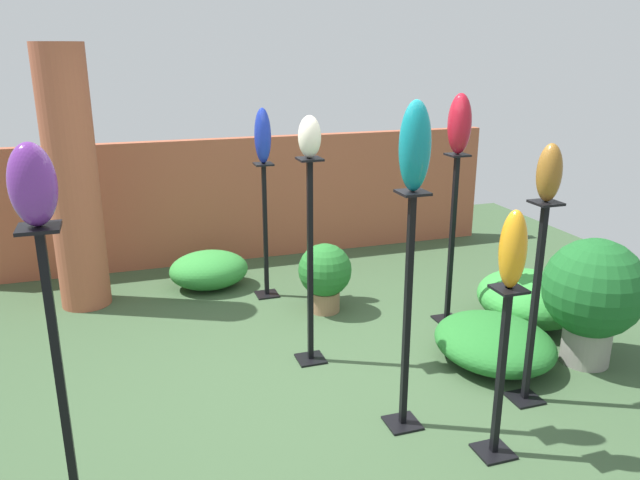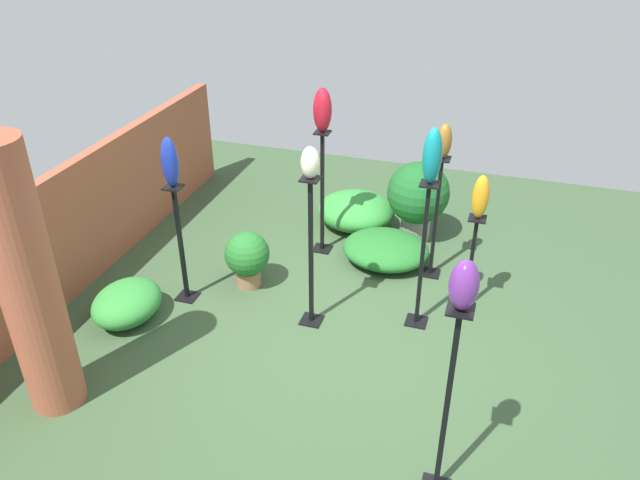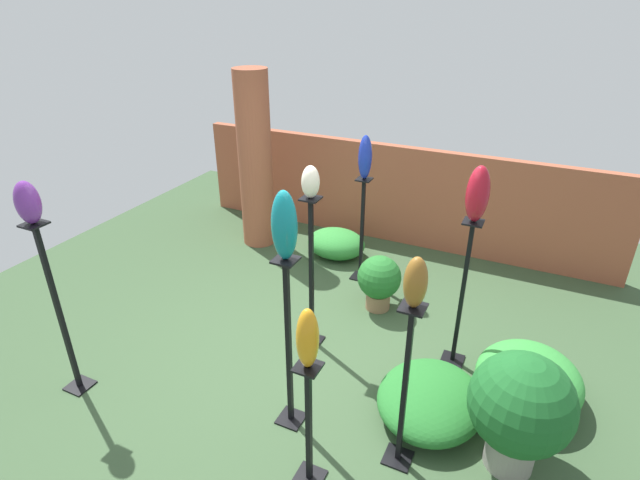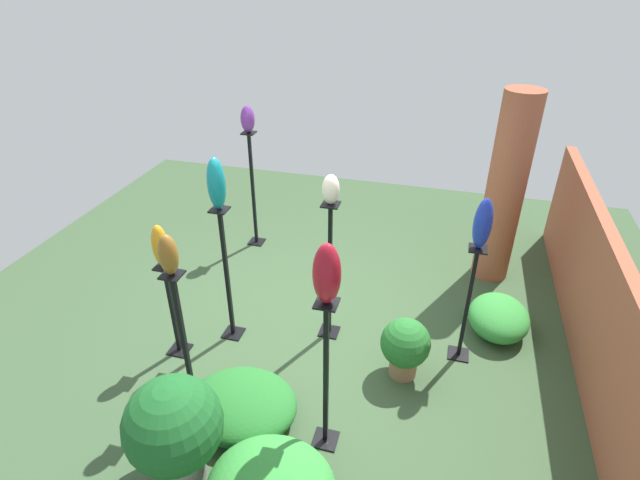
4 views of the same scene
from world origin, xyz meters
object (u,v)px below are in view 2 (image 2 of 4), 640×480
pedestal_cobalt (181,249)px  pedestal_teal (422,262)px  pedestal_ruby (322,198)px  potted_plant_walkway_edge (418,196)px  art_vase_ivory (310,163)px  pedestal_bronze (435,223)px  pedestal_amber (470,269)px  pedestal_ivory (311,259)px  art_vase_ruby (322,110)px  art_vase_teal (432,156)px  art_vase_bronze (444,141)px  art_vase_violet (464,285)px  art_vase_amber (481,197)px  art_vase_cobalt (170,162)px  brick_pillar (28,284)px  potted_plant_near_pillar (247,256)px  pedestal_violet (446,414)px

pedestal_cobalt → pedestal_teal: size_ratio=0.85×
pedestal_ruby → potted_plant_walkway_edge: 1.13m
art_vase_ivory → pedestal_teal: bearing=-73.3°
pedestal_teal → pedestal_bronze: bearing=0.4°
pedestal_ruby → pedestal_amber: size_ratio=1.40×
pedestal_ivory → art_vase_ruby: (1.30, 0.30, 0.95)m
pedestal_ivory → art_vase_teal: (0.29, -0.96, 1.01)m
pedestal_ruby → art_vase_bronze: (-0.13, -1.26, 0.85)m
art_vase_teal → art_vase_violet: bearing=-165.9°
pedestal_ruby → art_vase_amber: (-0.64, -1.68, 0.57)m
pedestal_teal → art_vase_cobalt: (-0.30, 2.28, 0.80)m
brick_pillar → pedestal_ruby: 3.22m
potted_plant_near_pillar → potted_plant_walkway_edge: bearing=-44.2°
brick_pillar → pedestal_amber: 3.82m
pedestal_violet → potted_plant_walkway_edge: size_ratio=1.66×
art_vase_ivory → potted_plant_near_pillar: (0.39, 0.81, -1.30)m
art_vase_ruby → art_vase_amber: art_vase_ruby is taller
pedestal_amber → art_vase_amber: (0.00, 0.00, 0.76)m
art_vase_violet → pedestal_violet: bearing=-135.0°
pedestal_amber → art_vase_violet: art_vase_violet is taller
art_vase_teal → art_vase_bronze: bearing=0.4°
pedestal_ivory → potted_plant_walkway_edge: bearing=-19.1°
art_vase_teal → brick_pillar: bearing=126.0°
pedestal_cobalt → art_vase_ivory: art_vase_ivory is taller
pedestal_violet → art_vase_ivory: (1.54, 1.42, 0.92)m
pedestal_violet → pedestal_ruby: (2.84, 1.72, -0.07)m
pedestal_bronze → art_vase_cobalt: size_ratio=2.80×
pedestal_teal → art_vase_amber: (0.37, -0.42, 0.54)m
potted_plant_walkway_edge → pedestal_ivory: bearing=160.9°
brick_pillar → potted_plant_near_pillar: 2.28m
art_vase_ivory → potted_plant_walkway_edge: art_vase_ivory is taller
pedestal_ivory → art_vase_cobalt: 1.54m
pedestal_ruby → art_vase_ivory: 1.66m
pedestal_bronze → potted_plant_walkway_edge: pedestal_bronze is taller
pedestal_ivory → art_vase_ivory: art_vase_ivory is taller
pedestal_teal → art_vase_violet: art_vase_violet is taller
pedestal_violet → pedestal_teal: size_ratio=1.06×
art_vase_amber → potted_plant_near_pillar: art_vase_amber is taller
art_vase_cobalt → potted_plant_near_pillar: size_ratio=0.78×
pedestal_teal → potted_plant_near_pillar: size_ratio=2.40×
pedestal_ruby → art_vase_cobalt: (-1.31, 1.02, 0.82)m
brick_pillar → potted_plant_walkway_edge: brick_pillar is taller
pedestal_violet → art_vase_violet: bearing=45.0°
brick_pillar → art_vase_ruby: 3.23m
pedestal_amber → art_vase_ruby: art_vase_ruby is taller
art_vase_ivory → art_vase_teal: bearing=-73.3°
art_vase_bronze → art_vase_amber: size_ratio=0.82×
pedestal_cobalt → pedestal_teal: pedestal_teal is taller
art_vase_cobalt → art_vase_violet: size_ratio=1.47×
art_vase_ruby → art_vase_bronze: bearing=-95.9°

